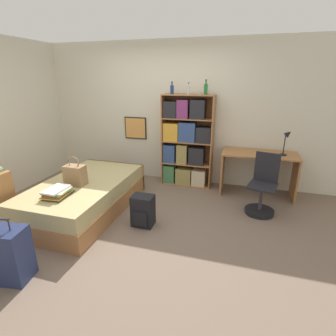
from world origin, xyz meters
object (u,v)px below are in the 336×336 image
object	(u,v)px
bed	(86,195)
bookcase	(186,143)
handbag	(75,175)
desk_chair	(262,194)
suitcase	(4,254)
bottle_clear	(206,89)
backpack	(143,211)
desk_lamp	(287,138)
desk	(258,166)
bottle_brown	(188,90)
bottle_green	(172,89)
book_stack_on_bed	(57,192)

from	to	relation	value
bed	bookcase	bearing A→B (deg)	50.23
handbag	desk_chair	bearing A→B (deg)	17.95
suitcase	bottle_clear	size ratio (longest dim) A/B	2.86
bottle_clear	backpack	xyz separation A→B (m)	(-0.54, -1.65, -1.55)
desk_lamp	backpack	bearing A→B (deg)	-141.78
handbag	desk_lamp	xyz separation A→B (m)	(2.94, 1.49, 0.41)
desk	bottle_brown	bearing A→B (deg)	175.44
handbag	bottle_brown	xyz separation A→B (m)	(1.28, 1.61, 1.12)
handbag	bookcase	bearing A→B (deg)	52.51
handbag	bottle_brown	size ratio (longest dim) A/B	2.16
bookcase	bottle_green	world-z (taller)	bottle_green
bottle_brown	desk	size ratio (longest dim) A/B	0.16
backpack	desk	bearing A→B (deg)	45.01
bottle_green	bottle_clear	size ratio (longest dim) A/B	0.86
bottle_brown	desk_lamp	size ratio (longest dim) A/B	0.46
desk_chair	backpack	size ratio (longest dim) A/B	2.06
bed	bottle_clear	bearing A→B (deg)	43.56
handbag	bottle_green	distance (m)	2.20
book_stack_on_bed	bottle_clear	xyz separation A→B (m)	(1.57, 2.05, 1.23)
suitcase	desk	size ratio (longest dim) A/B	0.57
handbag	backpack	world-z (taller)	handbag
book_stack_on_bed	bookcase	xyz separation A→B (m)	(1.24, 2.05, 0.27)
desk	desk_chair	size ratio (longest dim) A/B	1.36
desk	backpack	world-z (taller)	desk
bottle_clear	bed	bearing A→B (deg)	-136.44
book_stack_on_bed	desk_lamp	world-z (taller)	desk_lamp
handbag	bottle_green	xyz separation A→B (m)	(0.99, 1.61, 1.13)
bottle_clear	desk_lamp	size ratio (longest dim) A/B	0.57
bottle_clear	desk	bearing A→B (deg)	-7.08
bottle_brown	book_stack_on_bed	bearing A→B (deg)	-122.14
bottle_clear	desk_chair	distance (m)	1.96
desk	backpack	distance (m)	2.18
suitcase	desk_chair	bearing A→B (deg)	41.15
bed	backpack	xyz separation A→B (m)	(1.01, -0.17, -0.02)
handbag	suitcase	distance (m)	1.41
bottle_green	bed	bearing A→B (deg)	-123.69
handbag	bookcase	distance (m)	2.06
desk	bed	bearing A→B (deg)	-151.87
book_stack_on_bed	backpack	bearing A→B (deg)	21.44
bottle_green	bottle_brown	distance (m)	0.29
suitcase	bookcase	bearing A→B (deg)	68.73
bottle_green	backpack	world-z (taller)	bottle_green
bottle_green	bookcase	bearing A→B (deg)	5.16
desk_lamp	desk_chair	world-z (taller)	desk_lamp
bed	backpack	size ratio (longest dim) A/B	4.60
desk_chair	handbag	bearing A→B (deg)	-162.05
handbag	bookcase	world-z (taller)	bookcase
book_stack_on_bed	desk_chair	xyz separation A→B (m)	(2.61, 1.26, -0.24)
bottle_brown	bottle_clear	distance (m)	0.30
bottle_clear	backpack	size ratio (longest dim) A/B	0.56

